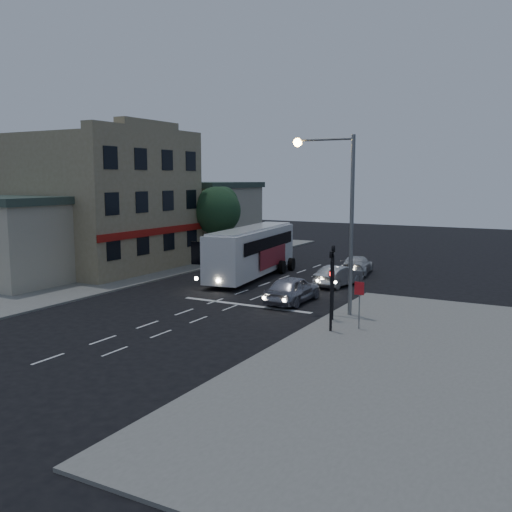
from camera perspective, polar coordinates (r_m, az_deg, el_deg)
The scene contains 16 objects.
ground at distance 31.21m, azimuth -6.10°, elevation -5.21°, with size 120.00×120.00×0.00m, color black.
sidewalk_near at distance 22.48m, azimuth 16.18°, elevation -10.52°, with size 12.00×24.00×0.12m, color slate.
sidewalk_far at distance 45.38m, azimuth -13.83°, elevation -1.23°, with size 12.00×50.00×0.12m, color slate.
road_markings at distance 33.27m, azimuth -1.01°, elevation -4.35°, with size 8.00×30.55×0.01m.
tour_bus at distance 40.40m, azimuth -0.40°, elevation 0.56°, with size 3.89×11.78×3.54m.
car_suv at distance 32.30m, azimuth 3.66°, elevation -3.33°, with size 1.84×4.58×1.56m, color #92919F.
car_sedan_a at distance 37.58m, azimuth 8.28°, elevation -1.97°, with size 1.43×4.11×1.35m, color #B4B4B4.
car_sedan_b at distance 42.49m, azimuth 10.04°, elevation -0.88°, with size 1.90×4.67×1.35m, color silver.
traffic_signal_main at distance 27.89m, azimuth 7.69°, elevation -1.73°, with size 0.25×0.35×4.10m.
traffic_signal_side at distance 25.82m, azimuth 7.55°, elevation -2.50°, with size 0.18×0.15×4.10m.
regulatory_sign at distance 26.54m, azimuth 10.29°, elevation -4.09°, with size 0.45×0.12×2.20m.
streetlight at distance 28.96m, azimuth 8.35°, elevation 5.20°, with size 3.32×0.44×9.00m.
main_building at distance 45.53m, azimuth -14.93°, elevation 5.22°, with size 10.12×12.00×11.00m.
low_building_south at distance 40.42m, azimuth -23.72°, elevation 1.46°, with size 7.40×5.40×5.70m.
low_building_north at distance 54.66m, azimuth -5.79°, elevation 3.97°, with size 9.40×9.40×6.50m.
street_tree at distance 47.53m, azimuth -3.94°, elevation 4.76°, with size 4.00×4.00×6.20m.
Camera 1 is at (17.47, -24.90, 7.01)m, focal length 40.00 mm.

